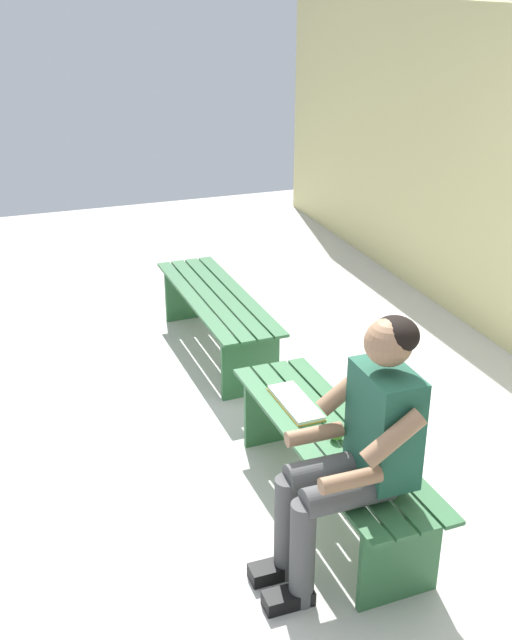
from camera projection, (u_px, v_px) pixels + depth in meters
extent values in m
cube|color=beige|center=(101.00, 451.00, 4.48)|extent=(10.00, 7.00, 0.04)
cube|color=#2D6038|center=(361.00, 428.00, 3.85)|extent=(1.60, 0.14, 0.02)
cube|color=#2D6038|center=(341.00, 433.00, 3.81)|extent=(1.60, 0.14, 0.02)
cube|color=#2D6038|center=(321.00, 437.00, 3.77)|extent=(1.60, 0.14, 0.02)
cube|color=#2D6038|center=(300.00, 442.00, 3.73)|extent=(1.60, 0.14, 0.02)
cube|color=#2D6038|center=(400.00, 560.00, 3.31)|extent=(0.04, 0.39, 0.43)
cube|color=#2D6038|center=(277.00, 408.00, 4.46)|extent=(0.04, 0.39, 0.43)
cube|color=#2D6038|center=(239.00, 293.00, 5.47)|extent=(1.56, 0.14, 0.02)
cube|color=#2D6038|center=(224.00, 295.00, 5.43)|extent=(1.56, 0.14, 0.02)
cube|color=#2D6038|center=(209.00, 297.00, 5.39)|extent=(1.56, 0.14, 0.02)
cube|color=#2D6038|center=(193.00, 300.00, 5.36)|extent=(1.56, 0.14, 0.02)
cube|color=#2D6038|center=(250.00, 365.00, 4.94)|extent=(0.04, 0.39, 0.43)
cube|color=#2D6038|center=(190.00, 293.00, 6.06)|extent=(0.04, 0.39, 0.43)
cube|color=#1E513D|center=(384.00, 423.00, 3.27)|extent=(0.34, 0.20, 0.50)
sphere|color=#936B4C|center=(389.00, 342.00, 3.11)|extent=(0.20, 0.20, 0.20)
ellipsoid|color=black|center=(396.00, 335.00, 3.11)|extent=(0.20, 0.19, 0.15)
cylinder|color=#4C4C4C|center=(348.00, 494.00, 3.23)|extent=(0.13, 0.40, 0.13)
cylinder|color=#4C4C4C|center=(330.00, 470.00, 3.39)|extent=(0.13, 0.40, 0.13)
cylinder|color=#4C4C4C|center=(302.00, 554.00, 3.27)|extent=(0.11, 0.11, 0.52)
cube|color=black|center=(288.00, 598.00, 3.35)|extent=(0.10, 0.22, 0.07)
cylinder|color=#4C4C4C|center=(286.00, 528.00, 3.43)|extent=(0.11, 0.11, 0.52)
cube|color=black|center=(273.00, 571.00, 3.50)|extent=(0.10, 0.22, 0.07)
cylinder|color=#936B4C|center=(393.00, 438.00, 3.03)|extent=(0.08, 0.28, 0.23)
cylinder|color=#936B4C|center=(351.00, 480.00, 3.09)|extent=(0.07, 0.26, 0.07)
cylinder|color=#936B4C|center=(346.00, 389.00, 3.39)|extent=(0.08, 0.28, 0.23)
cylinder|color=#936B4C|center=(314.00, 434.00, 3.39)|extent=(0.07, 0.26, 0.07)
sphere|color=#72B738|center=(336.00, 433.00, 3.72)|extent=(0.07, 0.07, 0.07)
cube|color=white|center=(304.00, 412.00, 3.94)|extent=(0.20, 0.16, 0.02)
cube|color=white|center=(288.00, 393.00, 4.12)|extent=(0.20, 0.16, 0.02)
cube|color=#BF8C1E|center=(295.00, 404.00, 4.03)|extent=(0.42, 0.17, 0.01)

